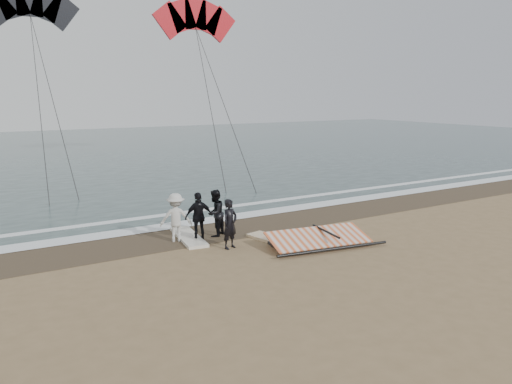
# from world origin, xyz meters

# --- Properties ---
(ground) EXTENTS (120.00, 120.00, 0.00)m
(ground) POSITION_xyz_m (0.00, 0.00, 0.00)
(ground) COLOR #8C704C
(ground) RESTS_ON ground
(sea) EXTENTS (120.00, 54.00, 0.02)m
(sea) POSITION_xyz_m (0.00, 33.00, 0.01)
(sea) COLOR #233838
(sea) RESTS_ON ground
(wet_sand) EXTENTS (120.00, 2.80, 0.01)m
(wet_sand) POSITION_xyz_m (0.00, 4.50, 0.01)
(wet_sand) COLOR #4C3D2B
(wet_sand) RESTS_ON ground
(foam_near) EXTENTS (120.00, 0.90, 0.01)m
(foam_near) POSITION_xyz_m (0.00, 5.90, 0.03)
(foam_near) COLOR white
(foam_near) RESTS_ON sea
(foam_far) EXTENTS (120.00, 0.45, 0.01)m
(foam_far) POSITION_xyz_m (0.00, 7.60, 0.03)
(foam_far) COLOR white
(foam_far) RESTS_ON sea
(man_main) EXTENTS (0.68, 0.56, 1.61)m
(man_main) POSITION_xyz_m (-1.35, 2.39, 0.80)
(man_main) COLOR black
(man_main) RESTS_ON ground
(board_white) EXTENTS (1.14, 2.45, 0.09)m
(board_white) POSITION_xyz_m (0.31, 2.18, 0.05)
(board_white) COLOR silver
(board_white) RESTS_ON ground
(board_cream) EXTENTS (1.01, 2.61, 0.11)m
(board_cream) POSITION_xyz_m (-2.07, 4.09, 0.05)
(board_cream) COLOR silver
(board_cream) RESTS_ON ground
(trio_cluster) EXTENTS (2.51, 1.08, 1.65)m
(trio_cluster) POSITION_xyz_m (-1.91, 3.88, 0.82)
(trio_cluster) COLOR black
(trio_cluster) RESTS_ON ground
(sail_rig) EXTENTS (3.87, 2.17, 0.49)m
(sail_rig) POSITION_xyz_m (1.16, 1.27, 0.19)
(sail_rig) COLOR black
(sail_rig) RESTS_ON ground
(kite_red) EXTENTS (6.82, 6.35, 15.80)m
(kite_red) POSITION_xyz_m (6.43, 21.89, 9.65)
(kite_red) COLOR red
(kite_red) RESTS_ON ground
(kite_dark) EXTENTS (7.22, 7.65, 18.23)m
(kite_dark) POSITION_xyz_m (-3.48, 26.76, 10.36)
(kite_dark) COLOR black
(kite_dark) RESTS_ON ground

